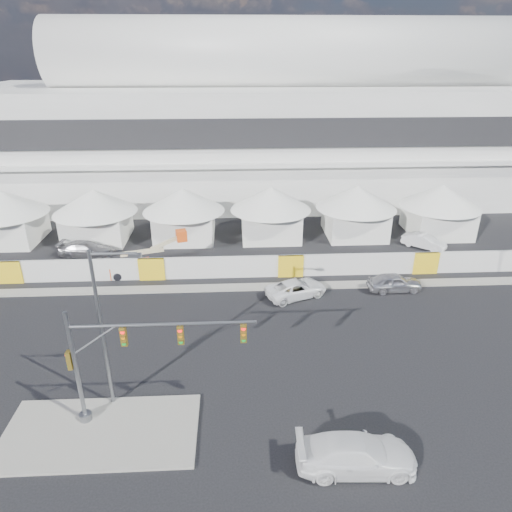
{
  "coord_description": "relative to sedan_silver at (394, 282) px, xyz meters",
  "views": [
    {
      "loc": [
        1.15,
        -21.16,
        18.19
      ],
      "look_at": [
        2.75,
        10.0,
        4.04
      ],
      "focal_mm": 32.0,
      "sensor_mm": 36.0,
      "label": 1
    }
  ],
  "objects": [
    {
      "name": "traffic_mast",
      "position": [
        -19.09,
        -13.56,
        3.17
      ],
      "size": [
        9.48,
        0.65,
        6.68
      ],
      "color": "slate",
      "rests_on": "median_island"
    },
    {
      "name": "stadium",
      "position": [
        -5.53,
        30.06,
        8.71
      ],
      "size": [
        80.0,
        24.8,
        21.98
      ],
      "color": "silver",
      "rests_on": "ground"
    },
    {
      "name": "boom_lift",
      "position": [
        -21.68,
        4.17,
        0.21
      ],
      "size": [
        7.21,
        2.52,
        3.55
      ],
      "rotation": [
        0.0,
        0.0,
        0.29
      ],
      "color": "#F75617",
      "rests_on": "ground"
    },
    {
      "name": "lot_car_c",
      "position": [
        -27.38,
        8.31,
        -0.01
      ],
      "size": [
        2.51,
        5.23,
        1.47
      ],
      "primitive_type": "imported",
      "rotation": [
        0.0,
        0.0,
        1.48
      ],
      "color": "#9C9CA0",
      "rests_on": "ground"
    },
    {
      "name": "ground",
      "position": [
        -14.24,
        -11.44,
        -0.74
      ],
      "size": [
        160.0,
        160.0,
        0.0
      ],
      "primitive_type": "plane",
      "color": "black",
      "rests_on": "ground"
    },
    {
      "name": "sedan_silver",
      "position": [
        0.0,
        0.0,
        0.0
      ],
      "size": [
        1.86,
        4.4,
        1.48
      ],
      "primitive_type": "imported",
      "rotation": [
        0.0,
        0.0,
        1.59
      ],
      "color": "#B0B0B5",
      "rests_on": "ground"
    },
    {
      "name": "tent_row",
      "position": [
        -13.74,
        12.56,
        2.41
      ],
      "size": [
        53.4,
        8.4,
        5.4
      ],
      "color": "white",
      "rests_on": "ground"
    },
    {
      "name": "median_island",
      "position": [
        -20.24,
        -14.44,
        -0.67
      ],
      "size": [
        10.0,
        5.0,
        0.15
      ],
      "primitive_type": "cube",
      "color": "gray",
      "rests_on": "ground"
    },
    {
      "name": "lot_car_a",
      "position": [
        5.89,
        8.64,
        -0.04
      ],
      "size": [
        3.9,
        4.2,
        1.4
      ],
      "primitive_type": "imported",
      "rotation": [
        0.0,
        0.0,
        0.86
      ],
      "color": "silver",
      "rests_on": "ground"
    },
    {
      "name": "far_curb",
      "position": [
        5.76,
        1.06,
        -0.68
      ],
      "size": [
        80.0,
        1.2,
        0.12
      ],
      "primitive_type": "cube",
      "color": "gray",
      "rests_on": "ground"
    },
    {
      "name": "pickup_curb",
      "position": [
        -8.21,
        -0.58,
        -0.05
      ],
      "size": [
        3.98,
        5.49,
        1.39
      ],
      "primitive_type": "imported",
      "rotation": [
        0.0,
        0.0,
        1.95
      ],
      "color": "white",
      "rests_on": "ground"
    },
    {
      "name": "streetlight_median",
      "position": [
        -19.84,
        -12.24,
        4.74
      ],
      "size": [
        2.57,
        0.26,
        9.29
      ],
      "color": "slate",
      "rests_on": "median_island"
    },
    {
      "name": "pickup_near",
      "position": [
        -7.56,
        -17.16,
        0.08
      ],
      "size": [
        2.51,
        5.78,
        1.65
      ],
      "primitive_type": "imported",
      "rotation": [
        0.0,
        0.0,
        1.54
      ],
      "color": "white",
      "rests_on": "ground"
    },
    {
      "name": "hoarding_fence",
      "position": [
        -8.24,
        3.06,
        0.26
      ],
      "size": [
        70.0,
        0.25,
        2.0
      ],
      "primitive_type": "cube",
      "color": "silver",
      "rests_on": "ground"
    }
  ]
}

